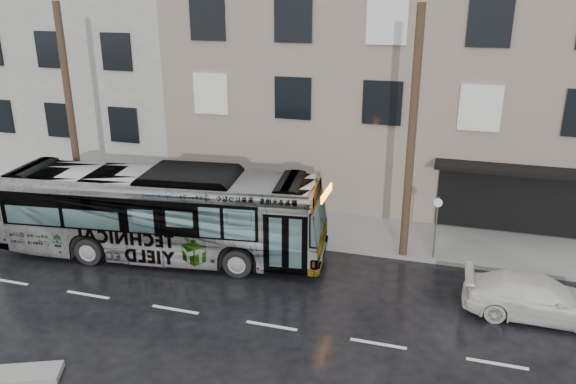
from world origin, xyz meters
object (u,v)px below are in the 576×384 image
Objects in this scene: sign_post at (436,228)px; white_sedan at (538,298)px; bus at (161,213)px; utility_pole_rear at (71,114)px; utility_pole_front at (412,138)px; dark_sedan at (8,213)px.

sign_post is 0.54× the size of white_sedan.
bus is 2.76× the size of white_sedan.
sign_post is at bearing 0.00° from utility_pole_rear.
white_sedan is (4.35, -2.93, -4.01)m from utility_pole_front.
bus is 13.15m from white_sedan.
utility_pole_rear is 4.85m from dark_sedan.
utility_pole_rear is at bearing 180.00° from sign_post.
white_sedan is at bearing -96.20° from dark_sedan.
utility_pole_rear is at bearing 59.38° from bus.
dark_sedan is (-2.06, -2.11, -3.85)m from utility_pole_rear.
white_sedan is (13.10, -0.61, -1.06)m from bus.
utility_pole_rear is 19.00m from white_sedan.
bus is (-9.85, -2.32, 0.35)m from sign_post.
sign_post is 4.43m from white_sedan.
white_sedan is at bearing -42.08° from sign_post.
utility_pole_front is at bearing 0.00° from utility_pole_rear.
utility_pole_rear is 0.74× the size of bus.
dark_sedan reaches higher than white_sedan.
sign_post is 0.50× the size of dark_sedan.
utility_pole_rear is at bearing -48.24° from dark_sedan.
utility_pole_front is 3.75× the size of sign_post.
bus is (5.25, -2.32, -2.95)m from utility_pole_rear.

